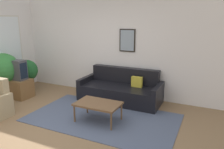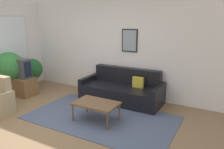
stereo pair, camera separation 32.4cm
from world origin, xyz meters
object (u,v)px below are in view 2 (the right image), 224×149
object	(u,v)px
tv	(21,68)
potted_plant_tall	(9,68)
coffee_table	(96,104)
couch	(122,90)

from	to	relation	value
tv	potted_plant_tall	world-z (taller)	potted_plant_tall
coffee_table	couch	bearing A→B (deg)	91.78
coffee_table	tv	size ratio (longest dim) A/B	1.60
potted_plant_tall	coffee_table	bearing A→B (deg)	-4.45
couch	coffee_table	xyz separation A→B (m)	(0.04, -1.31, 0.09)
couch	potted_plant_tall	distance (m)	3.22
coffee_table	potted_plant_tall	size ratio (longest dim) A/B	0.76
couch	potted_plant_tall	xyz separation A→B (m)	(-2.99, -1.08, 0.50)
couch	tv	bearing A→B (deg)	-160.53
coffee_table	tv	xyz separation A→B (m)	(-2.72, 0.37, 0.40)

